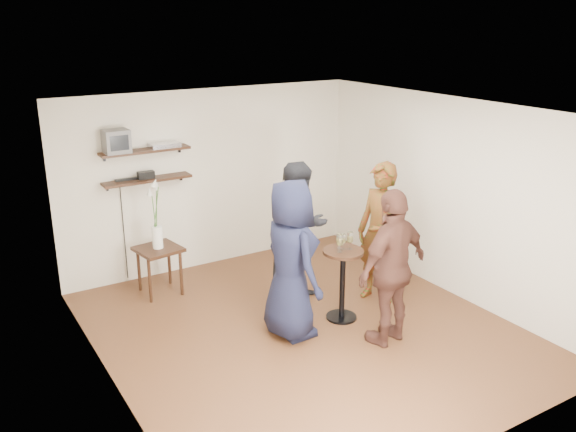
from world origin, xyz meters
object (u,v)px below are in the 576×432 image
object	(u,v)px
dvd_deck	(164,145)
side_table	(159,255)
crt_monitor	(116,141)
radio	(146,175)
person_brown	(393,268)
person_plaid	(380,234)
person_navy	(291,260)
drinks_table	(343,275)
person_dark	(300,233)

from	to	relation	value
dvd_deck	side_table	size ratio (longest dim) A/B	0.62
crt_monitor	side_table	xyz separation A→B (m)	(0.29, -0.48, -1.48)
radio	person_brown	xyz separation A→B (m)	(1.71, -3.08, -0.61)
dvd_deck	side_table	world-z (taller)	dvd_deck
crt_monitor	person_brown	distance (m)	3.87
side_table	person_brown	bearing A→B (deg)	-55.61
radio	crt_monitor	bearing A→B (deg)	180.00
person_plaid	person_navy	xyz separation A→B (m)	(-1.45, -0.17, 0.01)
drinks_table	person_navy	bearing A→B (deg)	179.54
radio	person_brown	world-z (taller)	person_brown
person_plaid	person_navy	distance (m)	1.46
drinks_table	person_navy	distance (m)	0.82
side_table	crt_monitor	bearing A→B (deg)	121.36
radio	person_dark	xyz separation A→B (m)	(1.42, -1.64, -0.59)
dvd_deck	person_brown	xyz separation A→B (m)	(1.42, -3.08, -0.99)
dvd_deck	person_dark	xyz separation A→B (m)	(1.13, -1.64, -0.97)
dvd_deck	drinks_table	bearing A→B (deg)	-61.46
crt_monitor	person_navy	bearing A→B (deg)	-63.04
person_plaid	person_brown	world-z (taller)	person_plaid
radio	person_plaid	distance (m)	3.21
crt_monitor	radio	world-z (taller)	crt_monitor
drinks_table	person_dark	bearing A→B (deg)	101.95
crt_monitor	radio	bearing A→B (deg)	0.00
person_navy	crt_monitor	bearing A→B (deg)	27.42
drinks_table	person_plaid	bearing A→B (deg)	13.63
crt_monitor	person_plaid	world-z (taller)	crt_monitor
person_dark	person_navy	world-z (taller)	person_navy
radio	person_brown	distance (m)	3.57
drinks_table	person_dark	world-z (taller)	person_dark
person_dark	person_navy	distance (m)	0.92
dvd_deck	person_dark	bearing A→B (deg)	-55.41
side_table	person_brown	size ratio (longest dim) A/B	0.36
radio	side_table	xyz separation A→B (m)	(-0.07, -0.48, -0.98)
crt_monitor	drinks_table	bearing A→B (deg)	-50.68
dvd_deck	drinks_table	size ratio (longest dim) A/B	0.45
crt_monitor	side_table	size ratio (longest dim) A/B	0.50
person_dark	person_brown	world-z (taller)	person_dark
side_table	drinks_table	size ratio (longest dim) A/B	0.72
person_navy	person_brown	world-z (taller)	person_navy
side_table	dvd_deck	bearing A→B (deg)	53.81
person_plaid	person_dark	size ratio (longest dim) A/B	1.00
crt_monitor	person_dark	distance (m)	2.65
radio	person_navy	bearing A→B (deg)	-70.47
crt_monitor	person_plaid	size ratio (longest dim) A/B	0.17
side_table	person_brown	xyz separation A→B (m)	(1.77, -2.59, 0.37)
dvd_deck	person_dark	size ratio (longest dim) A/B	0.22
person_brown	radio	bearing A→B (deg)	-71.97
radio	person_navy	distance (m)	2.56
dvd_deck	person_navy	xyz separation A→B (m)	(0.55, -2.35, -0.97)
person_brown	drinks_table	bearing A→B (deg)	-90.00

